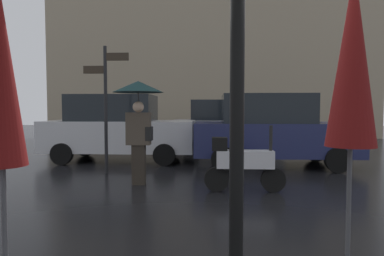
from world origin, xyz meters
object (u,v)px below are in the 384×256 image
at_px(folded_patio_umbrella_far, 352,73).
at_px(pedestrian_with_umbrella, 139,104).
at_px(parked_car_right, 225,125).
at_px(parked_car_distant, 119,128).
at_px(parked_car_left, 271,130).
at_px(street_signpost, 106,97).
at_px(parked_scooter, 242,162).
at_px(folded_patio_umbrella_near, 0,91).

height_order(folded_patio_umbrella_far, pedestrian_with_umbrella, folded_patio_umbrella_far).
height_order(parked_car_right, parked_car_distant, parked_car_distant).
relative_size(pedestrian_with_umbrella, parked_car_right, 0.51).
xyz_separation_m(parked_car_left, street_signpost, (-4.11, -1.28, 0.85)).
height_order(parked_scooter, street_signpost, street_signpost).
height_order(parked_car_right, street_signpost, street_signpost).
xyz_separation_m(folded_patio_umbrella_near, parked_scooter, (1.97, 4.07, -1.08)).
bearing_deg(parked_car_right, parked_car_distant, 41.23).
distance_m(parked_scooter, parked_car_left, 3.13).
bearing_deg(parked_car_left, street_signpost, -168.11).
height_order(pedestrian_with_umbrella, parked_car_distant, pedestrian_with_umbrella).
relative_size(folded_patio_umbrella_far, street_signpost, 0.87).
height_order(folded_patio_umbrella_near, street_signpost, street_signpost).
xyz_separation_m(folded_patio_umbrella_near, parked_car_left, (3.01, 6.99, -0.67)).
bearing_deg(folded_patio_umbrella_near, parked_car_right, 79.90).
bearing_deg(parked_scooter, folded_patio_umbrella_far, -71.95).
height_order(pedestrian_with_umbrella, street_signpost, street_signpost).
bearing_deg(folded_patio_umbrella_near, parked_scooter, 64.18).
bearing_deg(parked_car_distant, folded_patio_umbrella_near, 110.95).
distance_m(parked_car_left, parked_car_right, 3.98).
bearing_deg(parked_car_right, parked_car_left, 104.18).
bearing_deg(street_signpost, parked_car_distant, 97.44).
relative_size(pedestrian_with_umbrella, parked_scooter, 1.40).
distance_m(parked_scooter, street_signpost, 3.70).
distance_m(folded_patio_umbrella_far, street_signpost, 6.29).
xyz_separation_m(pedestrian_with_umbrella, parked_car_right, (2.00, 6.25, -0.67)).
xyz_separation_m(parked_scooter, parked_car_distant, (-3.33, 3.70, 0.42)).
relative_size(folded_patio_umbrella_near, parked_car_right, 0.59).
distance_m(folded_patio_umbrella_far, parked_car_distant, 8.24).
xyz_separation_m(parked_scooter, parked_car_left, (1.05, 2.92, 0.41)).
distance_m(parked_car_left, parked_car_distant, 4.44).
relative_size(folded_patio_umbrella_far, pedestrian_with_umbrella, 1.25).
bearing_deg(folded_patio_umbrella_near, parked_car_left, 66.67).
height_order(pedestrian_with_umbrella, parked_scooter, pedestrian_with_umbrella).
relative_size(folded_patio_umbrella_near, street_signpost, 0.81).
bearing_deg(parked_car_distant, pedestrian_with_umbrella, 123.06).
bearing_deg(street_signpost, parked_car_right, 59.41).
xyz_separation_m(folded_patio_umbrella_near, pedestrian_with_umbrella, (-0.07, 4.57, -0.02)).
bearing_deg(pedestrian_with_umbrella, street_signpost, 71.44).
bearing_deg(pedestrian_with_umbrella, parked_car_distant, 51.41).
xyz_separation_m(parked_scooter, parked_car_right, (-0.04, 6.75, 0.40)).
bearing_deg(pedestrian_with_umbrella, folded_patio_umbrella_far, -118.65).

